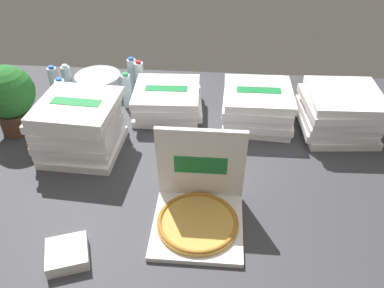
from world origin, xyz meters
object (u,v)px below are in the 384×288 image
at_px(pizza_stack_left_mid, 339,112).
at_px(water_bottle_5, 62,96).
at_px(potted_plant, 9,96).
at_px(water_bottle_1, 133,74).
at_px(napkin_pile, 67,254).
at_px(open_pizza_box, 198,207).
at_px(water_bottle_3, 55,83).
at_px(water_bottle_4, 127,91).
at_px(pizza_stack_center_far, 168,101).
at_px(pizza_stack_right_near, 79,126).
at_px(ice_bucket, 99,84).
at_px(water_bottle_2, 68,82).
at_px(pizza_stack_left_far, 257,107).
at_px(water_bottle_0, 140,78).

relative_size(pizza_stack_left_mid, water_bottle_5, 1.91).
distance_m(pizza_stack_left_mid, potted_plant, 1.89).
bearing_deg(water_bottle_1, napkin_pile, -89.40).
height_order(open_pizza_box, water_bottle_5, open_pizza_box).
bearing_deg(napkin_pile, water_bottle_1, 90.60).
relative_size(pizza_stack_left_mid, water_bottle_3, 1.91).
relative_size(water_bottle_1, water_bottle_4, 1.00).
distance_m(pizza_stack_center_far, water_bottle_4, 0.28).
bearing_deg(potted_plant, water_bottle_4, 29.08).
distance_m(pizza_stack_left_mid, napkin_pile, 1.64).
relative_size(open_pizza_box, pizza_stack_right_near, 0.95).
bearing_deg(ice_bucket, potted_plant, -127.63).
relative_size(open_pizza_box, ice_bucket, 1.37).
bearing_deg(water_bottle_1, water_bottle_5, -139.16).
distance_m(pizza_stack_right_near, water_bottle_2, 0.62).
relative_size(water_bottle_2, water_bottle_5, 1.00).
bearing_deg(napkin_pile, water_bottle_5, 109.52).
distance_m(pizza_stack_right_near, water_bottle_4, 0.51).
xyz_separation_m(pizza_stack_left_mid, napkin_pile, (-1.28, -1.02, -0.11)).
bearing_deg(ice_bucket, water_bottle_5, -123.05).
bearing_deg(pizza_stack_left_far, napkin_pile, -127.06).
relative_size(pizza_stack_center_far, ice_bucket, 1.47).
height_order(open_pizza_box, pizza_stack_center_far, open_pizza_box).
height_order(pizza_stack_right_near, water_bottle_0, pizza_stack_right_near).
relative_size(open_pizza_box, pizza_stack_center_far, 0.94).
relative_size(pizza_stack_right_near, ice_bucket, 1.45).
bearing_deg(water_bottle_0, water_bottle_1, 142.06).
bearing_deg(napkin_pile, water_bottle_4, 90.27).
bearing_deg(water_bottle_3, pizza_stack_left_far, -8.01).
relative_size(water_bottle_4, water_bottle_5, 1.00).
bearing_deg(open_pizza_box, water_bottle_2, 132.18).
xyz_separation_m(pizza_stack_center_far, water_bottle_0, (-0.22, 0.25, 0.02)).
height_order(open_pizza_box, pizza_stack_right_near, open_pizza_box).
bearing_deg(open_pizza_box, water_bottle_5, 136.92).
bearing_deg(water_bottle_0, pizza_stack_right_near, -107.08).
xyz_separation_m(water_bottle_2, napkin_pile, (0.42, -1.29, -0.09)).
bearing_deg(water_bottle_4, napkin_pile, -89.73).
relative_size(pizza_stack_center_far, water_bottle_2, 1.90).
distance_m(water_bottle_2, napkin_pile, 1.36).
relative_size(water_bottle_2, napkin_pile, 1.42).
xyz_separation_m(pizza_stack_left_mid, water_bottle_1, (-1.30, 0.41, -0.02)).
bearing_deg(water_bottle_3, napkin_pile, -68.41).
bearing_deg(pizza_stack_left_mid, water_bottle_2, 170.94).
distance_m(water_bottle_1, potted_plant, 0.82).
xyz_separation_m(ice_bucket, potted_plant, (-0.37, -0.47, 0.16)).
bearing_deg(pizza_stack_center_far, water_bottle_3, 170.86).
xyz_separation_m(pizza_stack_center_far, potted_plant, (-0.86, -0.27, 0.15)).
bearing_deg(pizza_stack_center_far, open_pizza_box, -74.10).
bearing_deg(water_bottle_5, napkin_pile, -70.48).
xyz_separation_m(pizza_stack_center_far, water_bottle_1, (-0.28, 0.29, 0.02)).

